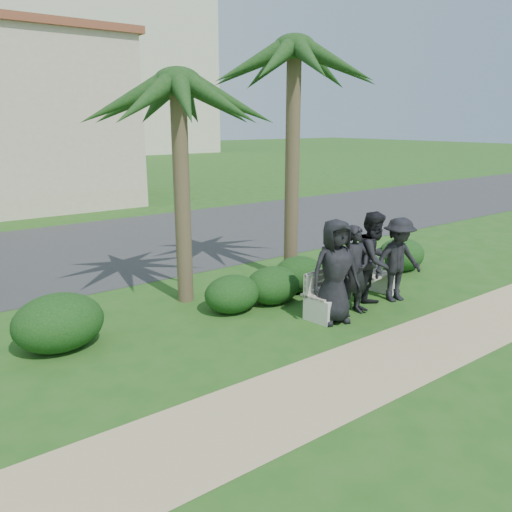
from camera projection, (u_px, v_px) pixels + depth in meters
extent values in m
plane|color=#215117|center=(317.00, 322.00, 9.26)|extent=(160.00, 160.00, 0.00)
cube|color=tan|center=(396.00, 357.00, 7.86)|extent=(30.00, 1.60, 0.01)
cube|color=#2D2D30|center=(141.00, 241.00, 15.49)|extent=(160.00, 8.00, 0.01)
cube|color=beige|center=(20.00, 124.00, 21.79)|extent=(8.00, 8.00, 7.00)
cube|color=brown|center=(10.00, 34.00, 20.84)|extent=(8.40, 8.40, 0.30)
cube|color=beige|center=(82.00, 64.00, 57.46)|extent=(26.00, 18.00, 20.00)
cube|color=gray|center=(353.00, 284.00, 9.94)|extent=(2.53, 0.98, 0.04)
cube|color=gray|center=(345.00, 269.00, 10.07)|extent=(2.44, 0.46, 0.29)
cube|color=beige|center=(310.00, 307.00, 9.34)|extent=(0.26, 0.59, 0.45)
cube|color=beige|center=(390.00, 285.00, 10.66)|extent=(0.26, 0.59, 0.45)
imported|color=black|center=(335.00, 271.00, 9.06)|extent=(1.07, 0.84, 1.93)
imported|color=black|center=(355.00, 270.00, 9.44)|extent=(0.65, 0.45, 1.74)
imported|color=black|center=(374.00, 260.00, 9.80)|extent=(1.13, 1.00, 1.93)
imported|color=black|center=(398.00, 260.00, 10.16)|extent=(1.23, 0.86, 1.74)
ellipsoid|color=black|center=(58.00, 321.00, 8.08)|extent=(1.45, 1.20, 0.95)
ellipsoid|color=black|center=(232.00, 293.00, 9.71)|extent=(1.13, 0.93, 0.74)
ellipsoid|color=black|center=(273.00, 284.00, 10.19)|extent=(1.18, 0.97, 0.77)
ellipsoid|color=black|center=(299.00, 273.00, 10.90)|extent=(1.20, 0.99, 0.78)
ellipsoid|color=black|center=(361.00, 262.00, 11.78)|extent=(1.21, 1.00, 0.79)
ellipsoid|color=black|center=(401.00, 254.00, 12.44)|extent=(1.26, 1.04, 0.82)
cylinder|color=brown|center=(182.00, 197.00, 9.82)|extent=(0.32, 0.32, 4.32)
cylinder|color=brown|center=(292.00, 169.00, 11.19)|extent=(0.32, 0.32, 5.12)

